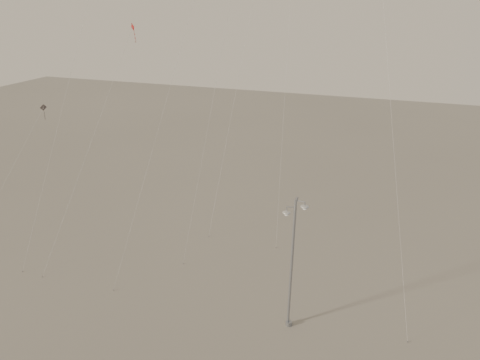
% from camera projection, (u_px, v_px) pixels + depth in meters
% --- Properties ---
extents(ground, '(160.00, 160.00, 0.00)m').
position_uv_depth(ground, '(180.00, 317.00, 32.65)').
color(ground, gray).
rests_on(ground, ground).
extents(street_lamp, '(1.61, 0.58, 9.56)m').
position_uv_depth(street_lamp, '(292.00, 261.00, 29.92)').
color(street_lamp, gray).
rests_on(street_lamp, ground).
extents(kite_1, '(2.21, 13.74, 22.38)m').
position_uv_depth(kite_1, '(180.00, 51.00, 37.75)').
color(kite_1, '#352E2C').
rests_on(kite_1, ground).
extents(kite_3, '(4.99, 8.99, 18.87)m').
position_uv_depth(kite_3, '(108.00, 97.00, 36.73)').
color(kite_3, maroon).
rests_on(kite_3, ground).
extents(kite_4, '(5.09, 11.68, 22.72)m').
position_uv_depth(kite_4, '(386.00, 49.00, 32.66)').
color(kite_4, '#352E2C').
rests_on(kite_4, ground).
extents(kite_6, '(5.08, 6.74, 12.29)m').
position_uv_depth(kite_6, '(24.00, 146.00, 39.78)').
color(kite_6, '#352E2C').
rests_on(kite_6, ground).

